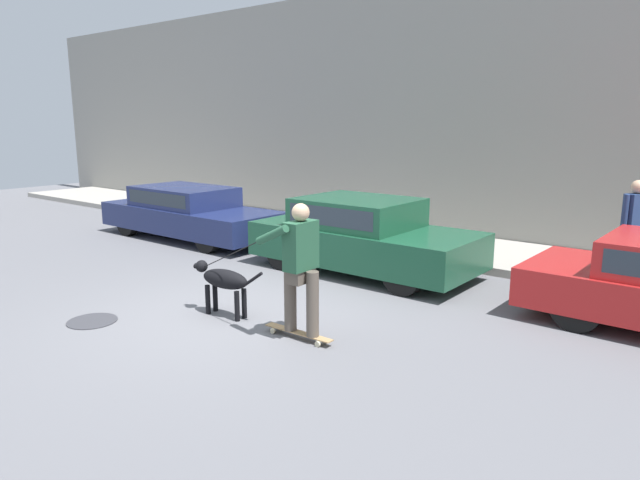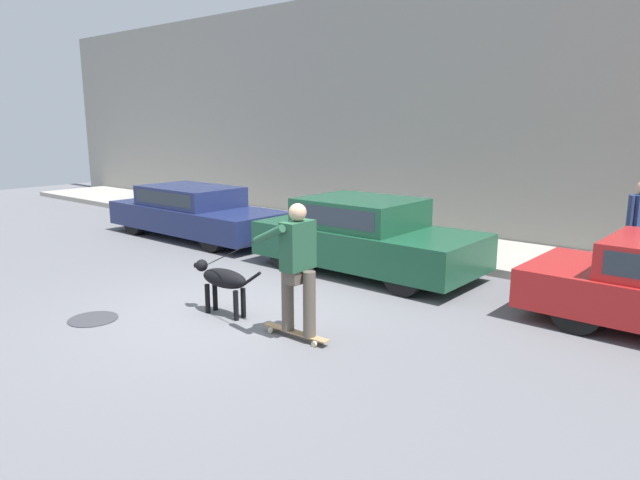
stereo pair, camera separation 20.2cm
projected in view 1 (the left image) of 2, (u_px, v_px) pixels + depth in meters
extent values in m
plane|color=slate|center=(230.00, 316.00, 7.85)|extent=(36.00, 36.00, 0.00)
cube|color=gray|center=(457.00, 111.00, 12.56)|extent=(32.00, 0.30, 5.71)
cube|color=#A39E93|center=(422.00, 245.00, 12.05)|extent=(30.00, 2.48, 0.15)
cylinder|color=black|center=(257.00, 227.00, 12.67)|extent=(0.65, 0.20, 0.65)
cylinder|color=black|center=(207.00, 237.00, 11.58)|extent=(0.65, 0.20, 0.65)
cylinder|color=black|center=(177.00, 214.00, 14.41)|extent=(0.65, 0.20, 0.65)
cylinder|color=black|center=(127.00, 222.00, 13.32)|extent=(0.65, 0.20, 0.65)
cube|color=navy|center=(190.00, 218.00, 12.97)|extent=(4.60, 1.70, 0.54)
cube|color=navy|center=(184.00, 196.00, 12.98)|extent=(2.28, 1.51, 0.44)
cube|color=#28333D|center=(156.00, 199.00, 12.40)|extent=(2.00, 0.03, 0.28)
cylinder|color=black|center=(449.00, 256.00, 9.93)|extent=(0.67, 0.20, 0.67)
cylinder|color=black|center=(403.00, 274.00, 8.74)|extent=(0.67, 0.20, 0.67)
cylinder|color=black|center=(335.00, 238.00, 11.45)|extent=(0.67, 0.20, 0.67)
cylinder|color=black|center=(283.00, 251.00, 10.26)|extent=(0.67, 0.20, 0.67)
cube|color=#194C33|center=(365.00, 244.00, 10.06)|extent=(4.02, 1.82, 0.61)
cube|color=#194C33|center=(358.00, 212.00, 10.04)|extent=(1.97, 1.63, 0.49)
cube|color=#28333D|center=(329.00, 217.00, 9.42)|extent=(1.73, 0.02, 0.32)
cylinder|color=black|center=(607.00, 280.00, 8.40)|extent=(0.66, 0.21, 0.66)
cylinder|color=black|center=(577.00, 306.00, 7.25)|extent=(0.66, 0.21, 0.66)
cylinder|color=black|center=(208.00, 299.00, 7.91)|extent=(0.07, 0.07, 0.41)
cylinder|color=black|center=(215.00, 297.00, 8.03)|extent=(0.07, 0.07, 0.41)
cylinder|color=black|center=(237.00, 306.00, 7.62)|extent=(0.07, 0.07, 0.41)
cylinder|color=black|center=(244.00, 303.00, 7.74)|extent=(0.07, 0.07, 0.41)
ellipsoid|color=black|center=(225.00, 279.00, 7.76)|extent=(0.79, 0.33, 0.27)
sphere|color=black|center=(202.00, 266.00, 7.97)|extent=(0.17, 0.17, 0.17)
cylinder|color=black|center=(198.00, 266.00, 8.01)|extent=(0.10, 0.08, 0.08)
cylinder|color=black|center=(253.00, 279.00, 7.47)|extent=(0.31, 0.07, 0.23)
cylinder|color=beige|center=(273.00, 331.00, 7.20)|extent=(0.07, 0.03, 0.07)
cylinder|color=beige|center=(281.00, 328.00, 7.31)|extent=(0.07, 0.03, 0.07)
cylinder|color=beige|center=(318.00, 344.00, 6.77)|extent=(0.07, 0.03, 0.07)
cylinder|color=beige|center=(325.00, 340.00, 6.88)|extent=(0.07, 0.03, 0.07)
cube|color=#A88456|center=(298.00, 332.00, 7.03)|extent=(1.00, 0.13, 0.02)
cylinder|color=brown|center=(290.00, 299.00, 7.02)|extent=(0.15, 0.15, 0.80)
cylinder|color=brown|center=(313.00, 304.00, 6.81)|extent=(0.15, 0.15, 0.80)
cube|color=brown|center=(301.00, 276.00, 6.85)|extent=(0.19, 0.34, 0.16)
cube|color=#235138|center=(301.00, 246.00, 6.78)|extent=(0.22, 0.44, 0.59)
sphere|color=tan|center=(301.00, 212.00, 6.70)|extent=(0.21, 0.21, 0.21)
cylinder|color=#235138|center=(315.00, 244.00, 6.99)|extent=(0.10, 0.10, 0.56)
cylinder|color=#235138|center=(272.00, 235.00, 6.72)|extent=(0.56, 0.17, 0.31)
cylinder|color=black|center=(228.00, 255.00, 7.45)|extent=(1.31, 0.19, 0.60)
cylinder|color=#28282D|center=(634.00, 253.00, 9.19)|extent=(0.14, 0.14, 0.79)
cylinder|color=#28282D|center=(627.00, 254.00, 9.13)|extent=(0.14, 0.14, 0.79)
cube|color=navy|center=(635.00, 212.00, 9.02)|extent=(0.35, 0.43, 0.58)
cylinder|color=navy|center=(625.00, 212.00, 8.92)|extent=(0.09, 0.09, 0.55)
sphere|color=tan|center=(638.00, 187.00, 8.94)|extent=(0.21, 0.21, 0.21)
cylinder|color=#38383D|center=(92.00, 321.00, 7.64)|extent=(0.65, 0.65, 0.01)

